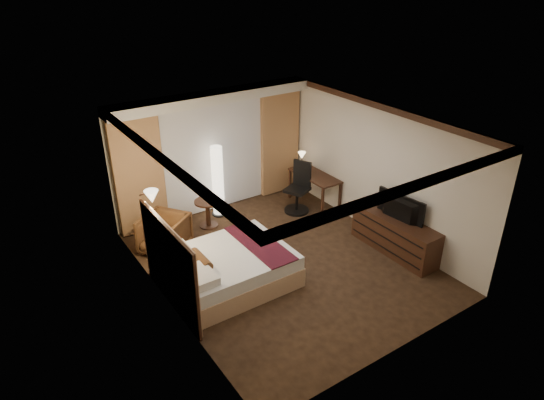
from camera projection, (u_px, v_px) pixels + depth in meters
floor at (284, 263)px, 9.08m from camera, size 4.50×5.50×0.01m
ceiling at (286, 124)px, 7.87m from camera, size 4.50×5.50×0.01m
back_wall at (212, 151)px, 10.51m from camera, size 4.50×0.02×2.70m
left_wall at (164, 235)px, 7.35m from camera, size 0.02×5.50×2.70m
right_wall at (377, 170)px, 9.60m from camera, size 0.02×5.50×2.70m
crown_molding at (286, 128)px, 7.90m from camera, size 4.50×5.50×0.12m
soffit at (214, 97)px, 9.77m from camera, size 4.50×0.50×0.20m
curtain_sheer at (214, 157)px, 10.50m from camera, size 2.48×0.04×2.45m
curtain_left_drape at (139, 175)px, 9.61m from camera, size 1.00×0.14×2.45m
curtain_right_drape at (280, 143)px, 11.30m from camera, size 1.00×0.14×2.45m
wall_sconce at (152, 197)px, 7.93m from camera, size 0.24×0.24×0.24m
bed at (229, 268)px, 8.39m from camera, size 2.08×1.63×0.61m
headboard at (170, 266)px, 7.66m from camera, size 0.12×1.93×1.50m
armchair at (164, 232)px, 9.28m from camera, size 1.07×1.08×0.82m
side_table at (208, 213)px, 10.19m from camera, size 0.54×0.54×0.60m
floor_lamp at (218, 181)px, 10.44m from camera, size 0.34×0.34×1.61m
desk at (314, 190)px, 11.05m from camera, size 0.55×1.30×0.75m
desk_lamp at (302, 161)px, 11.18m from camera, size 0.18×0.18×0.34m
office_chair at (297, 188)px, 10.66m from camera, size 0.73×0.73×1.15m
dresser at (395, 235)px, 9.29m from camera, size 0.50×1.84×0.72m
television at (398, 205)px, 8.98m from camera, size 0.69×1.08×0.13m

